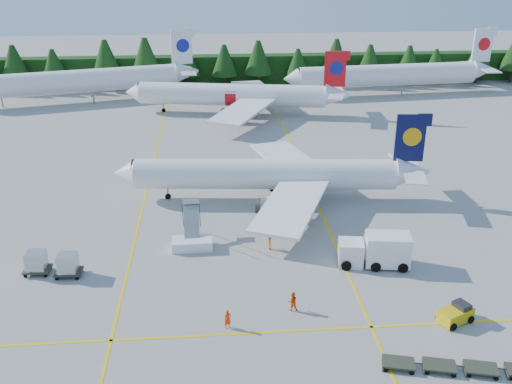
{
  "coord_description": "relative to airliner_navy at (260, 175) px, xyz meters",
  "views": [
    {
      "loc": [
        -5.99,
        -41.77,
        27.19
      ],
      "look_at": [
        -1.45,
        13.25,
        3.5
      ],
      "focal_mm": 40.0,
      "sensor_mm": 36.0,
      "label": 1
    }
  ],
  "objects": [
    {
      "name": "baggage_tug",
      "position": [
        13.3,
        -25.03,
        -2.38
      ],
      "size": [
        3.07,
        2.45,
        1.45
      ],
      "rotation": [
        0.0,
        0.0,
        0.43
      ],
      "color": "gold",
      "rests_on": "ground"
    },
    {
      "name": "treeline_hedge",
      "position": [
        0.51,
        62.77,
        -0.1
      ],
      "size": [
        220.0,
        4.0,
        6.0
      ],
      "primitive_type": "cube",
      "color": "black",
      "rests_on": "ground"
    },
    {
      "name": "crew_a",
      "position": [
        -4.66,
        -24.38,
        -2.3
      ],
      "size": [
        0.68,
        0.57,
        1.6
      ],
      "primitive_type": "imported",
      "rotation": [
        0.0,
        0.0,
        0.38
      ],
      "color": "#FF4105",
      "rests_on": "ground"
    },
    {
      "name": "dolly_train",
      "position": [
        11.29,
        -30.68,
        -2.67
      ],
      "size": [
        10.85,
        3.45,
        0.13
      ],
      "rotation": [
        0.0,
        0.0,
        -0.25
      ],
      "color": "#353829",
      "rests_on": "ground"
    },
    {
      "name": "airliner_navy",
      "position": [
        0.0,
        0.0,
        0.0
      ],
      "size": [
        35.41,
        29.03,
        10.3
      ],
      "rotation": [
        0.0,
        0.0,
        -0.09
      ],
      "color": "white",
      "rests_on": "ground"
    },
    {
      "name": "airstairs",
      "position": [
        -7.66,
        -11.08,
        -2.33
      ],
      "size": [
        3.95,
        5.36,
        3.52
      ],
      "rotation": [
        0.0,
        0.0,
        0.02
      ],
      "color": "white",
      "rests_on": "ground"
    },
    {
      "name": "service_truck",
      "position": [
        9.21,
        -15.89,
        -1.55
      ],
      "size": [
        6.73,
        3.26,
        3.12
      ],
      "rotation": [
        0.0,
        0.0,
        -0.15
      ],
      "color": "white",
      "rests_on": "ground"
    },
    {
      "name": "ground",
      "position": [
        0.51,
        -19.23,
        -3.1
      ],
      "size": [
        320.0,
        320.0,
        0.0
      ],
      "primitive_type": "plane",
      "color": "gray",
      "rests_on": "ground"
    },
    {
      "name": "airliner_far_right",
      "position": [
        28.82,
        49.94,
        0.82
      ],
      "size": [
        42.91,
        7.95,
        12.48
      ],
      "rotation": [
        0.0,
        0.0,
        0.09
      ],
      "color": "white",
      "rests_on": "ground"
    },
    {
      "name": "airliner_far_left",
      "position": [
        -31.32,
        48.74,
        0.88
      ],
      "size": [
        42.82,
        14.1,
        12.69
      ],
      "rotation": [
        0.0,
        0.0,
        0.25
      ],
      "color": "white",
      "rests_on": "ground"
    },
    {
      "name": "airliner_red",
      "position": [
        -2.23,
        37.87,
        0.29
      ],
      "size": [
        38.4,
        31.32,
        11.25
      ],
      "rotation": [
        0.0,
        0.0,
        -0.18
      ],
      "color": "white",
      "rests_on": "ground"
    },
    {
      "name": "crew_c",
      "position": [
        -0.05,
        -12.13,
        -2.28
      ],
      "size": [
        0.47,
        0.68,
        1.64
      ],
      "primitive_type": "imported",
      "rotation": [
        0.0,
        0.0,
        1.56
      ],
      "color": "#E15804",
      "rests_on": "ground"
    },
    {
      "name": "taxi_stripe_a",
      "position": [
        -13.49,
        0.77,
        -3.09
      ],
      "size": [
        0.25,
        120.0,
        0.01
      ],
      "primitive_type": "cube",
      "color": "yellow",
      "rests_on": "ground"
    },
    {
      "name": "taxi_stripe_b",
      "position": [
        6.51,
        0.77,
        -3.09
      ],
      "size": [
        0.25,
        120.0,
        0.01
      ],
      "primitive_type": "cube",
      "color": "yellow",
      "rests_on": "ground"
    },
    {
      "name": "taxi_stripe_cross",
      "position": [
        0.51,
        -25.23,
        -3.09
      ],
      "size": [
        80.0,
        0.25,
        0.01
      ],
      "primitive_type": "cube",
      "color": "yellow",
      "rests_on": "ground"
    },
    {
      "name": "uld_pair",
      "position": [
        -20.09,
        -15.17,
        -1.89
      ],
      "size": [
        5.32,
        2.58,
        1.79
      ],
      "rotation": [
        0.0,
        0.0,
        -0.05
      ],
      "color": "#353829",
      "rests_on": "ground"
    },
    {
      "name": "crew_b",
      "position": [
        0.66,
        -22.46,
        -2.26
      ],
      "size": [
        0.84,
        0.67,
        1.67
      ],
      "primitive_type": "imported",
      "rotation": [
        0.0,
        0.0,
        3.19
      ],
      "color": "#FF4305",
      "rests_on": "ground"
    }
  ]
}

